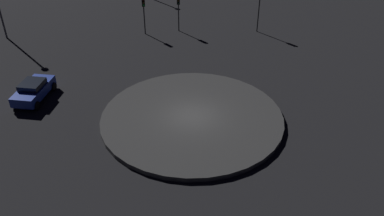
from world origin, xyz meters
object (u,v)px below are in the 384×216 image
car_blue (34,90)px  traffic_light_southwest (144,8)px  traffic_light_west (259,2)px  traffic_light_west_near (178,6)px

car_blue → traffic_light_southwest: bearing=-21.0°
traffic_light_west → traffic_light_southwest: 11.72m
car_blue → traffic_light_west_near: (-15.91, 6.92, 1.92)m
car_blue → traffic_light_west_near: 17.46m
car_blue → traffic_light_west: 23.35m
traffic_light_west_near → traffic_light_southwest: 3.56m
car_blue → traffic_light_southwest: 14.88m
car_blue → traffic_light_west_near: bearing=-29.7°
traffic_light_west → traffic_light_west_near: traffic_light_west is taller
traffic_light_west → traffic_light_west_near: 8.24m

